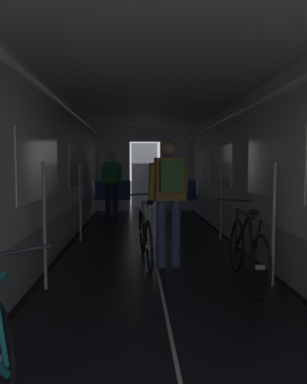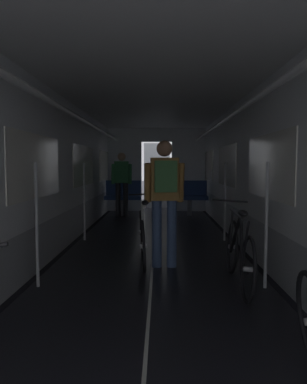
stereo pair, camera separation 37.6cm
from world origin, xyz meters
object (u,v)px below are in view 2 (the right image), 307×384
bench_seat_far_right (189,194)px  bicycle_black (239,252)px  bicycle_white_in_aisle (143,235)px  bench_seat_far_left (123,194)px  person_cyclist_aisle (165,192)px  person_standing_near_bench (122,180)px

bench_seat_far_right → bicycle_black: bench_seat_far_right is taller
bicycle_white_in_aisle → bench_seat_far_left: bearing=98.8°
bench_seat_far_left → bicycle_black: 6.21m
person_cyclist_aisle → person_standing_near_bench: same height
bicycle_black → person_standing_near_bench: bearing=108.8°
bench_seat_far_right → person_standing_near_bench: size_ratio=0.58×
bench_seat_far_right → bicycle_black: 5.92m
person_cyclist_aisle → bench_seat_far_right: bearing=81.9°
bicycle_white_in_aisle → person_cyclist_aisle: bearing=-41.5°
bench_seat_far_right → person_cyclist_aisle: 5.23m
person_standing_near_bench → bicycle_white_in_aisle: bearing=-80.5°
person_cyclist_aisle → bicycle_black: bearing=-42.3°
bench_seat_far_left → person_cyclist_aisle: size_ratio=0.58×
bench_seat_far_left → person_cyclist_aisle: person_cyclist_aisle is taller
bicycle_black → person_standing_near_bench: 5.88m
bicycle_white_in_aisle → person_standing_near_bench: 4.62m
person_cyclist_aisle → person_standing_near_bench: size_ratio=1.00×
bicycle_black → bicycle_white_in_aisle: 1.53m
bench_seat_far_right → bicycle_white_in_aisle: size_ratio=0.58×
person_cyclist_aisle → bicycle_white_in_aisle: 0.75m
bicycle_black → bicycle_white_in_aisle: bicycle_black is taller
bench_seat_far_left → bench_seat_far_right: same height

